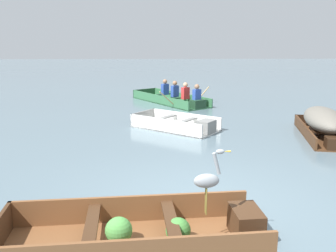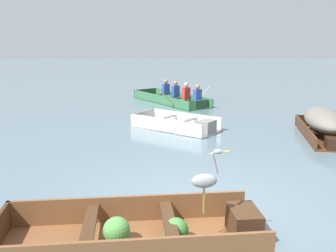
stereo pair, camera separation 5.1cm
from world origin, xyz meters
name	(u,v)px [view 1 (the left image)]	position (x,y,z in m)	size (l,w,h in m)	color
ground_plane	(201,204)	(0.00, 0.00, 0.00)	(80.00, 80.00, 0.00)	slate
dinghy_wooden_brown_foreground	(145,234)	(-0.85, -1.16, 0.15)	(3.41, 1.49, 0.41)	brown
skiff_dark_varnish_near_moored	(324,122)	(3.66, 4.00, 0.41)	(1.45, 2.93, 0.76)	#4C2D19
skiff_white_mid_moored	(179,125)	(-0.10, 4.90, 0.14)	(2.60, 2.33, 0.38)	white
rowboat_green_with_crew	(174,98)	(-0.07, 9.17, 0.21)	(3.12, 3.78, 0.91)	#387047
heron_on_dinghy	(208,179)	(-0.06, -1.15, 0.88)	(0.46, 0.17, 0.84)	olive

